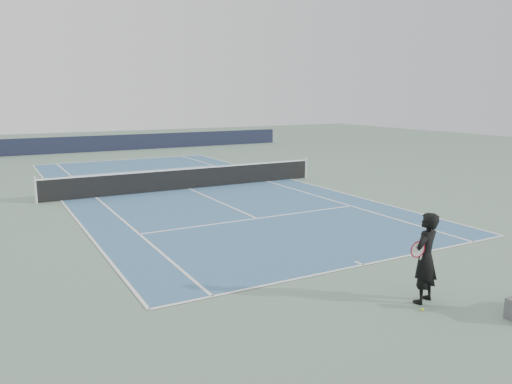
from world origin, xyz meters
TOP-DOWN VIEW (x-y plane):
  - ground at (0.00, 0.00)m, footprint 80.00×80.00m
  - court_surface at (0.00, 0.00)m, footprint 10.97×23.77m
  - tennis_net at (0.00, 0.00)m, footprint 12.90×0.10m
  - windscreen_far at (0.00, 17.88)m, footprint 30.00×0.25m
  - tennis_player at (-0.43, -14.20)m, footprint 0.87×0.70m
  - tennis_ball at (-0.78, -14.53)m, footprint 0.06×0.06m

SIDE VIEW (x-z plane):
  - ground at x=0.00m, z-range 0.00..0.00m
  - court_surface at x=0.00m, z-range 0.00..0.01m
  - tennis_ball at x=-0.78m, z-range 0.00..0.06m
  - tennis_net at x=0.00m, z-range -0.03..1.04m
  - windscreen_far at x=0.00m, z-range 0.00..1.20m
  - tennis_player at x=-0.43m, z-range 0.00..1.89m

